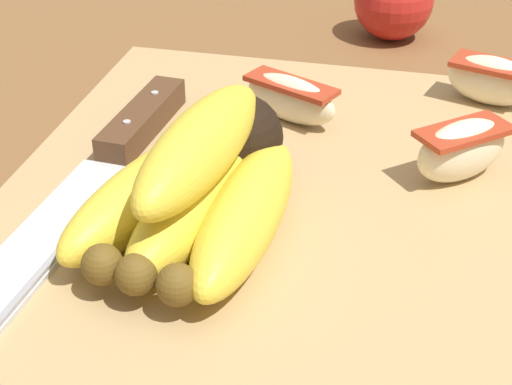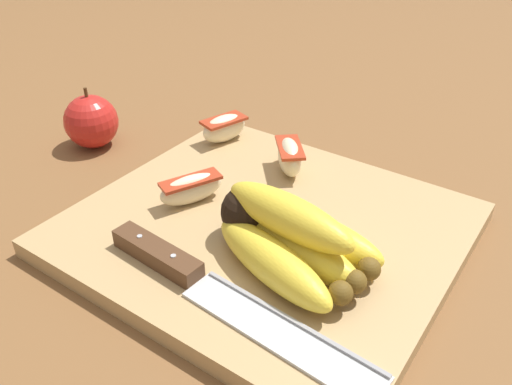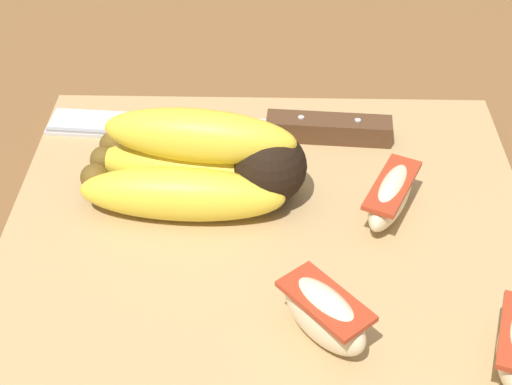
{
  "view_description": "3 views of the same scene",
  "coord_description": "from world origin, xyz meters",
  "px_view_note": "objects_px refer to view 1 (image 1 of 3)",
  "views": [
    {
      "loc": [
        0.4,
        0.06,
        0.28
      ],
      "look_at": [
        0.03,
        -0.02,
        0.03
      ],
      "focal_mm": 56.09,
      "sensor_mm": 36.0,
      "label": 1
    },
    {
      "loc": [
        0.24,
        -0.38,
        0.34
      ],
      "look_at": [
        -0.01,
        -0.01,
        0.05
      ],
      "focal_mm": 37.24,
      "sensor_mm": 36.0,
      "label": 2
    },
    {
      "loc": [
        -0.0,
        0.39,
        0.38
      ],
      "look_at": [
        0.01,
        -0.0,
        0.06
      ],
      "focal_mm": 53.82,
      "sensor_mm": 36.0,
      "label": 3
    }
  ],
  "objects_px": {
    "chefs_knife": "(111,158)",
    "apple_wedge_far": "(462,149)",
    "apple_wedge_near": "(491,79)",
    "apple_wedge_middle": "(291,98)",
    "whole_apple": "(394,0)",
    "banana_bunch": "(203,183)"
  },
  "relations": [
    {
      "from": "chefs_knife",
      "to": "apple_wedge_far",
      "type": "bearing_deg",
      "value": 99.37
    },
    {
      "from": "apple_wedge_near",
      "to": "apple_wedge_middle",
      "type": "relative_size",
      "value": 0.92
    },
    {
      "from": "apple_wedge_far",
      "to": "whole_apple",
      "type": "relative_size",
      "value": 0.78
    },
    {
      "from": "chefs_knife",
      "to": "apple_wedge_near",
      "type": "xyz_separation_m",
      "value": [
        -0.15,
        0.23,
        0.01
      ]
    },
    {
      "from": "apple_wedge_near",
      "to": "banana_bunch",
      "type": "bearing_deg",
      "value": -39.1
    },
    {
      "from": "whole_apple",
      "to": "apple_wedge_far",
      "type": "bearing_deg",
      "value": 13.05
    },
    {
      "from": "whole_apple",
      "to": "banana_bunch",
      "type": "bearing_deg",
      "value": -11.89
    },
    {
      "from": "apple_wedge_near",
      "to": "chefs_knife",
      "type": "bearing_deg",
      "value": -57.63
    },
    {
      "from": "apple_wedge_middle",
      "to": "whole_apple",
      "type": "distance_m",
      "value": 0.22
    },
    {
      "from": "apple_wedge_far",
      "to": "whole_apple",
      "type": "bearing_deg",
      "value": -166.95
    },
    {
      "from": "apple_wedge_near",
      "to": "apple_wedge_far",
      "type": "xyz_separation_m",
      "value": [
        0.11,
        -0.02,
        0.0
      ]
    },
    {
      "from": "banana_bunch",
      "to": "apple_wedge_near",
      "type": "relative_size",
      "value": 2.45
    },
    {
      "from": "whole_apple",
      "to": "apple_wedge_middle",
      "type": "bearing_deg",
      "value": -13.2
    },
    {
      "from": "banana_bunch",
      "to": "apple_wedge_near",
      "type": "height_order",
      "value": "banana_bunch"
    },
    {
      "from": "apple_wedge_middle",
      "to": "banana_bunch",
      "type": "bearing_deg",
      "value": -9.73
    },
    {
      "from": "banana_bunch",
      "to": "apple_wedge_near",
      "type": "xyz_separation_m",
      "value": [
        -0.19,
        0.16,
        -0.01
      ]
    },
    {
      "from": "chefs_knife",
      "to": "apple_wedge_far",
      "type": "relative_size",
      "value": 4.35
    },
    {
      "from": "chefs_knife",
      "to": "banana_bunch",
      "type": "bearing_deg",
      "value": 57.64
    },
    {
      "from": "banana_bunch",
      "to": "chefs_knife",
      "type": "bearing_deg",
      "value": -122.36
    },
    {
      "from": "chefs_knife",
      "to": "apple_wedge_near",
      "type": "distance_m",
      "value": 0.27
    },
    {
      "from": "chefs_knife",
      "to": "apple_wedge_near",
      "type": "bearing_deg",
      "value": 122.37
    },
    {
      "from": "chefs_knife",
      "to": "whole_apple",
      "type": "height_order",
      "value": "whole_apple"
    }
  ]
}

